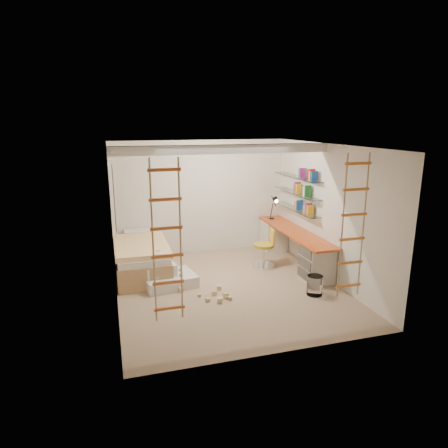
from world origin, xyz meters
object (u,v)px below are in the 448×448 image
object	(u,v)px
bed	(141,257)
play_platform	(166,277)
swivel_chair	(265,253)
desk	(293,246)

from	to	relation	value
bed	play_platform	bearing A→B (deg)	-63.07
swivel_chair	play_platform	bearing A→B (deg)	-169.63
desk	bed	world-z (taller)	desk
desk	play_platform	distance (m)	2.84
desk	swivel_chair	xyz separation A→B (m)	(-0.66, -0.02, -0.10)
bed	play_platform	size ratio (longest dim) A/B	1.90
desk	swivel_chair	world-z (taller)	swivel_chair
desk	play_platform	bearing A→B (deg)	-171.67
swivel_chair	play_platform	distance (m)	2.18
play_platform	bed	bearing A→B (deg)	116.93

